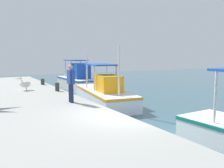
{
  "coord_description": "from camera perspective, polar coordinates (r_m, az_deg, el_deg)",
  "views": [
    {
      "loc": [
        7.62,
        -4.72,
        3.0
      ],
      "look_at": [
        -5.65,
        2.58,
        1.19
      ],
      "focal_mm": 40.04,
      "sensor_mm": 36.0,
      "label": 1
    }
  ],
  "objects": [
    {
      "name": "fishing_boat_nearest",
      "position": [
        21.77,
        -7.67,
        0.81
      ],
      "size": [
        5.27,
        2.18,
        2.91
      ],
      "color": "silver",
      "rests_on": "ground"
    },
    {
      "name": "fishing_boat_second",
      "position": [
        14.93,
        -1.73,
        -2.27
      ],
      "size": [
        6.55,
        2.86,
        3.44
      ],
      "color": "white",
      "rests_on": "ground"
    },
    {
      "name": "pelican",
      "position": [
        16.23,
        -19.2,
        0.08
      ],
      "size": [
        0.38,
        0.95,
        0.82
      ],
      "color": "tan",
      "rests_on": "quay_pier"
    },
    {
      "name": "fisherman_standing",
      "position": [
        11.51,
        -9.38,
        0.54
      ],
      "size": [
        0.63,
        0.24,
        1.72
      ],
      "color": "#1E234C",
      "rests_on": "quay_pier"
    },
    {
      "name": "mooring_bollard_nearest",
      "position": [
        18.82,
        -15.56,
        0.52
      ],
      "size": [
        0.27,
        0.27,
        0.43
      ],
      "primitive_type": "cylinder",
      "color": "#333338",
      "rests_on": "quay_pier"
    },
    {
      "name": "mooring_bollard_second",
      "position": [
        15.31,
        -12.4,
        -0.65
      ],
      "size": [
        0.25,
        0.25,
        0.5
      ],
      "primitive_type": "cylinder",
      "color": "#333338",
      "rests_on": "quay_pier"
    }
  ]
}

